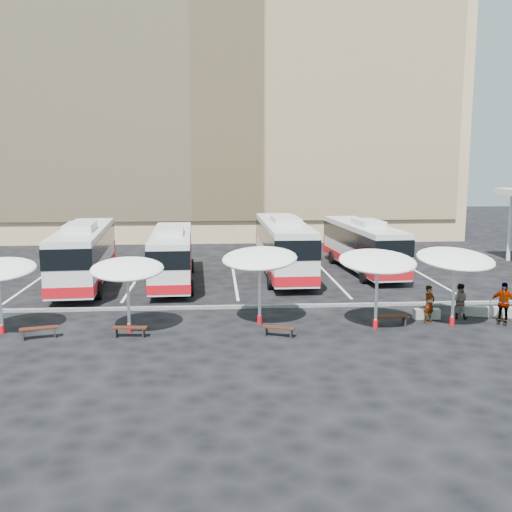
{
  "coord_description": "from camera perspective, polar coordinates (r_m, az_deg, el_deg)",
  "views": [
    {
      "loc": [
        -1.16,
        -28.3,
        7.4
      ],
      "look_at": [
        1.0,
        3.0,
        2.2
      ],
      "focal_mm": 42.0,
      "sensor_mm": 36.0,
      "label": 1
    }
  ],
  "objects": [
    {
      "name": "bus_2",
      "position": [
        37.58,
        2.65,
        1.04
      ],
      "size": [
        2.91,
        11.98,
        3.79
      ],
      "rotation": [
        0.0,
        0.0,
        0.01
      ],
      "color": "silver",
      "rests_on": "ground"
    },
    {
      "name": "curb_divider",
      "position": [
        29.74,
        -1.6,
        -4.85
      ],
      "size": [
        34.0,
        0.25,
        0.15
      ],
      "primitive_type": "cube",
      "color": "black",
      "rests_on": "ground"
    },
    {
      "name": "bus_1",
      "position": [
        35.72,
        -8.02,
        0.19
      ],
      "size": [
        2.77,
        10.78,
        3.4
      ],
      "rotation": [
        0.0,
        0.0,
        0.03
      ],
      "color": "silver",
      "rests_on": "ground"
    },
    {
      "name": "sunshade_1",
      "position": [
        25.73,
        -12.16,
        -1.24
      ],
      "size": [
        3.29,
        3.33,
        3.22
      ],
      "rotation": [
        0.0,
        0.0,
        0.07
      ],
      "color": "silver",
      "rests_on": "ground"
    },
    {
      "name": "bus_3",
      "position": [
        39.48,
        10.15,
        1.08
      ],
      "size": [
        3.23,
        11.13,
        3.48
      ],
      "rotation": [
        0.0,
        0.0,
        0.08
      ],
      "color": "silver",
      "rests_on": "ground"
    },
    {
      "name": "conc_bench_2",
      "position": [
        30.45,
        22.78,
        -4.96
      ],
      "size": [
        1.29,
        0.69,
        0.46
      ],
      "primitive_type": "cube",
      "rotation": [
        0.0,
        0.0,
        -0.24
      ],
      "color": "gray",
      "rests_on": "ground"
    },
    {
      "name": "conc_bench_0",
      "position": [
        28.93,
        15.92,
        -5.31
      ],
      "size": [
        1.23,
        0.44,
        0.46
      ],
      "primitive_type": "cube",
      "rotation": [
        0.0,
        0.0,
        -0.03
      ],
      "color": "gray",
      "rests_on": "ground"
    },
    {
      "name": "sunshade_4",
      "position": [
        27.52,
        18.46,
        -0.31
      ],
      "size": [
        3.97,
        4.0,
        3.51
      ],
      "rotation": [
        0.0,
        0.0,
        0.2
      ],
      "color": "silver",
      "rests_on": "ground"
    },
    {
      "name": "sandstone_building",
      "position": [
        60.41,
        -2.92,
        14.36
      ],
      "size": [
        42.0,
        18.25,
        29.6
      ],
      "color": "tan",
      "rests_on": "ground"
    },
    {
      "name": "passenger_2",
      "position": [
        28.97,
        22.48,
        -4.17
      ],
      "size": [
        1.17,
        1.06,
        1.91
      ],
      "primitive_type": "imported",
      "rotation": [
        0.0,
        0.0,
        -0.66
      ],
      "color": "black",
      "rests_on": "ground"
    },
    {
      "name": "wood_bench_3",
      "position": [
        27.2,
        12.65,
        -5.79
      ],
      "size": [
        1.61,
        0.48,
        0.49
      ],
      "rotation": [
        0.0,
        0.0,
        0.03
      ],
      "color": "black",
      "rests_on": "ground"
    },
    {
      "name": "wood_bench_1",
      "position": [
        25.56,
        -11.93,
        -6.84
      ],
      "size": [
        1.45,
        0.49,
        0.44
      ],
      "rotation": [
        0.0,
        0.0,
        -0.08
      ],
      "color": "black",
      "rests_on": "ground"
    },
    {
      "name": "passenger_1",
      "position": [
        29.24,
        18.84,
        -4.1
      ],
      "size": [
        0.99,
        0.9,
        1.65
      ],
      "primitive_type": "imported",
      "rotation": [
        0.0,
        0.0,
        2.72
      ],
      "color": "black",
      "rests_on": "ground"
    },
    {
      "name": "wood_bench_2",
      "position": [
        25.09,
        2.18,
        -6.99
      ],
      "size": [
        1.4,
        0.8,
        0.42
      ],
      "rotation": [
        0.0,
        0.0,
        -0.35
      ],
      "color": "black",
      "rests_on": "ground"
    },
    {
      "name": "conc_bench_1",
      "position": [
        30.19,
        20.14,
        -4.92
      ],
      "size": [
        1.27,
        0.8,
        0.45
      ],
      "primitive_type": "cube",
      "rotation": [
        0.0,
        0.0,
        -0.36
      ],
      "color": "gray",
      "rests_on": "ground"
    },
    {
      "name": "passenger_0",
      "position": [
        28.16,
        16.17,
        -4.41
      ],
      "size": [
        0.74,
        0.67,
        1.71
      ],
      "primitive_type": "imported",
      "rotation": [
        0.0,
        0.0,
        0.54
      ],
      "color": "black",
      "rests_on": "ground"
    },
    {
      "name": "ground",
      "position": [
        29.28,
        -1.55,
        -5.23
      ],
      "size": [
        120.0,
        120.0,
        0.0
      ],
      "primitive_type": "plane",
      "color": "black",
      "rests_on": "ground"
    },
    {
      "name": "sunshade_2",
      "position": [
        26.36,
        0.35,
        -0.26
      ],
      "size": [
        4.27,
        4.3,
        3.5
      ],
      "rotation": [
        0.0,
        0.0,
        -0.34
      ],
      "color": "silver",
      "rests_on": "ground"
    },
    {
      "name": "wood_bench_0",
      "position": [
        26.38,
        -19.97,
        -6.65
      ],
      "size": [
        1.58,
        0.8,
        0.47
      ],
      "rotation": [
        0.0,
        0.0,
        0.27
      ],
      "color": "black",
      "rests_on": "ground"
    },
    {
      "name": "sunshade_3",
      "position": [
        26.18,
        11.5,
        -0.54
      ],
      "size": [
        3.56,
        3.6,
        3.49
      ],
      "rotation": [
        0.0,
        0.0,
        0.07
      ],
      "color": "silver",
      "rests_on": "ground"
    },
    {
      "name": "bus_0",
      "position": [
        36.25,
        -16.07,
        0.31
      ],
      "size": [
        3.32,
        11.87,
        3.72
      ],
      "rotation": [
        0.0,
        0.0,
        0.07
      ],
      "color": "silver",
      "rests_on": "ground"
    },
    {
      "name": "bay_lines",
      "position": [
        37.07,
        -2.08,
        -2.11
      ],
      "size": [
        24.15,
        12.0,
        0.01
      ],
      "color": "white",
      "rests_on": "ground"
    }
  ]
}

